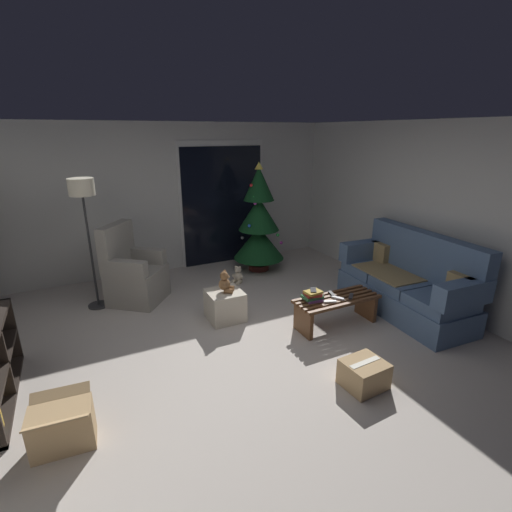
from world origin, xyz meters
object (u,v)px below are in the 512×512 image
(coffee_table, at_px, (336,307))
(armchair, at_px, (133,274))
(remote_silver, at_px, (338,298))
(christmas_tree, at_px, (259,224))
(remote_black, at_px, (332,294))
(teddy_bear_cream_by_tree, at_px, (238,276))
(couch, at_px, (408,283))
(cardboard_box_open_near_shelf, at_px, (62,427))
(remote_white, at_px, (330,302))
(floor_lamp, at_px, (83,200))
(book_stack, at_px, (313,296))
(teddy_bear_chestnut, at_px, (225,283))
(cardboard_box_taped_mid_floor, at_px, (364,374))
(cell_phone, at_px, (313,290))
(ottoman, at_px, (225,305))
(remote_graphite, at_px, (351,296))

(coffee_table, bearing_deg, armchair, 138.70)
(remote_silver, bearing_deg, christmas_tree, 58.46)
(remote_black, distance_m, teddy_bear_cream_by_tree, 1.84)
(couch, relative_size, christmas_tree, 1.06)
(teddy_bear_cream_by_tree, relative_size, cardboard_box_open_near_shelf, 0.60)
(remote_white, xyz_separation_m, floor_lamp, (-2.49, 2.00, 1.11))
(couch, bearing_deg, book_stack, 173.47)
(coffee_table, distance_m, floor_lamp, 3.51)
(remote_black, height_order, cardboard_box_open_near_shelf, remote_black)
(teddy_bear_chestnut, height_order, cardboard_box_taped_mid_floor, teddy_bear_chestnut)
(cell_phone, bearing_deg, cardboard_box_taped_mid_floor, -68.30)
(ottoman, distance_m, teddy_bear_chestnut, 0.32)
(remote_silver, height_order, remote_black, same)
(teddy_bear_cream_by_tree, bearing_deg, remote_silver, -74.15)
(remote_black, distance_m, cardboard_box_taped_mid_floor, 1.31)
(remote_white, height_order, ottoman, remote_white)
(cell_phone, xyz_separation_m, teddy_bear_cream_by_tree, (-0.24, 1.76, -0.39))
(remote_white, bearing_deg, ottoman, 71.51)
(teddy_bear_chestnut, relative_size, cardboard_box_taped_mid_floor, 0.70)
(remote_black, distance_m, cardboard_box_open_near_shelf, 3.18)
(book_stack, bearing_deg, ottoman, 141.52)
(book_stack, distance_m, teddy_bear_cream_by_tree, 1.80)
(remote_silver, relative_size, teddy_bear_cream_by_tree, 0.55)
(remote_white, relative_size, teddy_bear_chestnut, 0.55)
(remote_silver, relative_size, remote_white, 1.00)
(armchair, height_order, cardboard_box_taped_mid_floor, armchair)
(cell_phone, bearing_deg, remote_black, 34.62)
(remote_graphite, relative_size, remote_black, 1.00)
(remote_silver, height_order, teddy_bear_cream_by_tree, remote_silver)
(couch, relative_size, remote_black, 12.71)
(cell_phone, bearing_deg, armchair, 166.82)
(coffee_table, distance_m, book_stack, 0.37)
(remote_silver, relative_size, remote_black, 1.00)
(remote_graphite, relative_size, cardboard_box_open_near_shelf, 0.33)
(christmas_tree, xyz_separation_m, floor_lamp, (-2.69, -0.31, 0.67))
(couch, relative_size, remote_graphite, 12.71)
(coffee_table, xyz_separation_m, cardboard_box_open_near_shelf, (-3.10, -0.61, -0.08))
(remote_black, height_order, book_stack, book_stack)
(coffee_table, bearing_deg, teddy_bear_cream_by_tree, 106.58)
(remote_silver, height_order, christmas_tree, christmas_tree)
(coffee_table, bearing_deg, couch, -4.36)
(couch, height_order, book_stack, couch)
(couch, xyz_separation_m, cardboard_box_open_near_shelf, (-4.22, -0.53, -0.22))
(cardboard_box_open_near_shelf, bearing_deg, remote_silver, 10.63)
(remote_graphite, distance_m, teddy_bear_chestnut, 1.59)
(cell_phone, height_order, christmas_tree, christmas_tree)
(cardboard_box_open_near_shelf, bearing_deg, remote_graphite, 9.57)
(remote_silver, bearing_deg, cell_phone, 128.29)
(ottoman, xyz_separation_m, cardboard_box_open_near_shelf, (-1.91, -1.39, -0.02))
(remote_white, bearing_deg, book_stack, 65.52)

